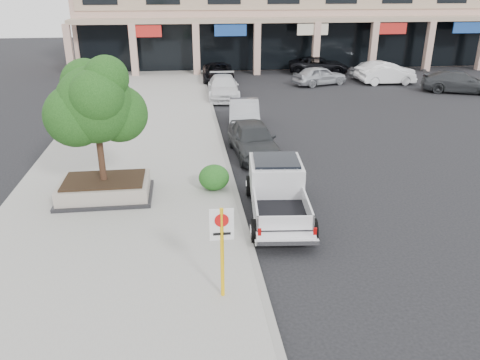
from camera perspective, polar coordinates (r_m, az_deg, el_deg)
name	(u,v)px	position (r m, az deg, el deg)	size (l,w,h in m)	color
ground	(297,233)	(14.48, 6.91, -6.39)	(120.00, 120.00, 0.00)	black
sidewalk	(131,168)	(19.65, -13.13, 1.46)	(8.00, 52.00, 0.15)	gray
curb	(227,164)	(19.59, -1.58, 2.01)	(0.20, 52.00, 0.15)	gray
strip_mall	(298,10)	(47.58, 7.09, 19.85)	(40.55, 12.43, 9.50)	#CDA290
planter	(105,189)	(16.86, -16.14, -1.01)	(3.20, 2.20, 0.68)	black
planter_tree	(100,104)	(16.08, -16.72, 8.87)	(2.90, 2.55, 4.00)	black
no_parking_sign	(222,241)	(10.70, -2.21, -7.43)	(0.55, 0.09, 2.30)	yellow
hedge	(214,177)	(16.77, -3.19, 0.31)	(1.10, 0.99, 0.94)	#184E16
pickup_truck	(278,193)	(15.11, 4.68, -1.54)	(1.91, 5.16, 1.63)	silver
curb_car_a	(253,139)	(20.61, 1.60, 5.04)	(1.76, 4.38, 1.49)	#2A2C2E
curb_car_b	(244,114)	(24.72, 0.51, 8.00)	(1.53, 4.38, 1.44)	#9B9DA2
curb_car_c	(223,87)	(31.59, -2.05, 11.23)	(2.01, 4.93, 1.43)	silver
curb_car_d	(218,72)	(37.30, -2.72, 12.97)	(2.31, 5.00, 1.39)	black
lot_car_a	(320,75)	(36.39, 9.69, 12.45)	(1.67, 4.14, 1.41)	#B0B3B9
lot_car_b	(385,71)	(39.03, 17.27, 12.54)	(1.61, 4.61, 1.52)	silver
lot_car_c	(459,82)	(36.67, 25.13, 10.77)	(2.03, 4.99, 1.45)	#303336
lot_car_d	(319,65)	(41.24, 9.56, 13.64)	(2.33, 5.05, 1.40)	black
lot_car_e	(374,69)	(40.08, 16.05, 12.87)	(1.71, 4.26, 1.45)	#929599
lot_car_f	(388,75)	(37.90, 17.55, 12.10)	(1.43, 4.11, 1.35)	white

